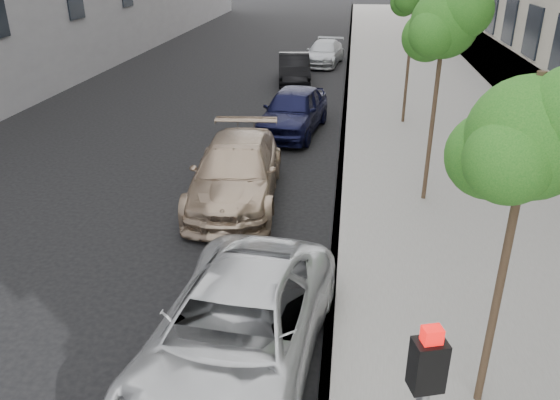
% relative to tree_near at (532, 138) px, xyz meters
% --- Properties ---
extents(sidewalk, '(6.40, 72.00, 0.14)m').
position_rel_tree_near_xyz_m(sidewalk, '(1.07, 22.50, -3.69)').
color(sidewalk, gray).
rests_on(sidewalk, ground).
extents(curb, '(0.15, 72.00, 0.14)m').
position_rel_tree_near_xyz_m(curb, '(-2.05, 22.50, -3.69)').
color(curb, '#9E9B93').
rests_on(curb, ground).
extents(tree_near, '(1.68, 1.48, 4.45)m').
position_rel_tree_near_xyz_m(tree_near, '(0.00, 0.00, 0.00)').
color(tree_near, '#38281C').
rests_on(tree_near, sidewalk).
extents(tree_mid, '(1.76, 1.56, 4.88)m').
position_rel_tree_near_xyz_m(tree_mid, '(0.00, 6.50, 0.39)').
color(tree_mid, '#38281C').
rests_on(tree_mid, sidewalk).
extents(minivan, '(2.72, 5.11, 1.37)m').
position_rel_tree_near_xyz_m(minivan, '(-3.33, 0.27, -3.07)').
color(minivan, silver).
rests_on(minivan, ground).
extents(suv, '(2.37, 5.09, 1.44)m').
position_rel_tree_near_xyz_m(suv, '(-4.53, 6.18, -3.04)').
color(suv, tan).
rests_on(suv, ground).
extents(sedan_blue, '(2.33, 4.56, 1.48)m').
position_rel_tree_near_xyz_m(sedan_blue, '(-3.73, 11.74, -3.02)').
color(sedan_blue, black).
rests_on(sedan_blue, ground).
extents(sedan_black, '(1.86, 4.08, 1.30)m').
position_rel_tree_near_xyz_m(sedan_black, '(-4.47, 19.15, -3.11)').
color(sedan_black, black).
rests_on(sedan_black, ground).
extents(sedan_rear, '(2.24, 4.38, 1.22)m').
position_rel_tree_near_xyz_m(sedan_rear, '(-3.35, 23.81, -3.15)').
color(sedan_rear, '#B2B5BA').
rests_on(sedan_rear, ground).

